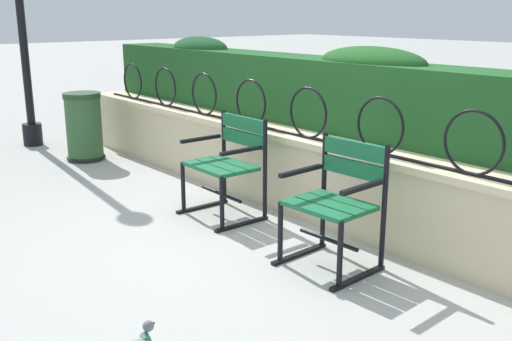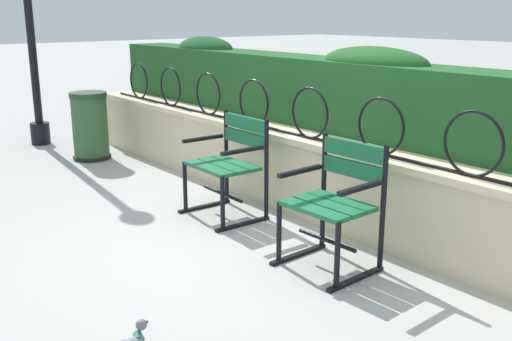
# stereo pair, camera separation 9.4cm
# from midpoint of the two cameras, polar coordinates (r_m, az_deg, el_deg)

# --- Properties ---
(ground_plane) EXTENTS (60.00, 60.00, 0.00)m
(ground_plane) POSITION_cam_midpoint_polar(r_m,az_deg,el_deg) (4.42, -1.30, -7.05)
(ground_plane) COLOR #ADADA8
(stone_wall) EXTENTS (7.68, 0.41, 0.67)m
(stone_wall) POSITION_cam_midpoint_polar(r_m,az_deg,el_deg) (4.84, 6.33, -0.93)
(stone_wall) COLOR beige
(stone_wall) RESTS_ON ground
(iron_arch_fence) EXTENTS (7.14, 0.02, 0.42)m
(iron_arch_fence) POSITION_cam_midpoint_polar(r_m,az_deg,el_deg) (4.77, 4.62, 5.27)
(iron_arch_fence) COLOR black
(iron_arch_fence) RESTS_ON stone_wall
(hedge_row) EXTENTS (7.53, 0.50, 0.73)m
(hedge_row) POSITION_cam_midpoint_polar(r_m,az_deg,el_deg) (5.00, 10.04, 7.31)
(hedge_row) COLOR #1E5123
(hedge_row) RESTS_ON stone_wall
(park_chair_left) EXTENTS (0.62, 0.53, 0.84)m
(park_chair_left) POSITION_cam_midpoint_polar(r_m,az_deg,el_deg) (4.90, -3.27, 0.82)
(park_chair_left) COLOR #19663D
(park_chair_left) RESTS_ON ground
(park_chair_right) EXTENTS (0.58, 0.54, 0.85)m
(park_chair_right) POSITION_cam_midpoint_polar(r_m,az_deg,el_deg) (3.94, 7.15, -2.85)
(park_chair_right) COLOR #19663D
(park_chair_right) RESTS_ON ground
(trash_bin) EXTENTS (0.44, 0.44, 0.78)m
(trash_bin) POSITION_cam_midpoint_polar(r_m,az_deg,el_deg) (7.08, -16.63, 3.93)
(trash_bin) COLOR #2D562D
(trash_bin) RESTS_ON ground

